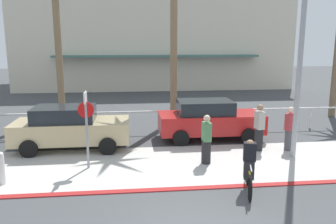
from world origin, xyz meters
TOP-DOWN VIEW (x-y plane):
  - ground_plane at (0.00, 10.00)m, footprint 80.00×80.00m
  - sidewalk_strip at (0.00, 4.20)m, footprint 44.00×4.00m
  - curb_paint at (0.00, 2.20)m, footprint 44.00×0.24m
  - building_backdrop at (0.94, 27.77)m, footprint 24.66×12.95m
  - rail_fence at (0.00, 8.50)m, footprint 19.68×0.08m
  - stop_sign_bike_lane at (-2.74, 4.18)m, footprint 0.52×0.56m
  - bollard_1 at (-5.10, 3.12)m, footprint 0.20×0.20m
  - streetlight_curb at (4.53, 4.26)m, footprint 0.24×2.54m
  - palm_tree_2 at (-5.10, 12.16)m, footprint 3.02×3.27m
  - car_tan_1 at (-3.65, 6.40)m, footprint 4.40×2.02m
  - car_red_2 at (2.03, 7.18)m, footprint 4.40×2.02m
  - cyclist_yellow_0 at (1.95, 1.93)m, footprint 0.54×1.77m
  - pedestrian_0 at (4.72, 5.26)m, footprint 0.48×0.45m
  - pedestrian_1 at (1.24, 4.17)m, footprint 0.33×0.41m
  - pedestrian_2 at (3.55, 5.37)m, footprint 0.36×0.43m

SIDE VIEW (x-z plane):
  - ground_plane at x=0.00m, z-range 0.00..0.00m
  - sidewalk_strip at x=0.00m, z-range 0.00..0.02m
  - curb_paint at x=0.00m, z-range 0.00..0.03m
  - bollard_1 at x=-5.10m, z-range 0.02..1.02m
  - cyclist_yellow_0 at x=1.95m, z-range -0.06..1.44m
  - pedestrian_1 at x=1.24m, z-range -0.06..1.66m
  - pedestrian_0 at x=4.72m, z-range -0.06..1.66m
  - rail_fence at x=0.00m, z-range 0.32..1.36m
  - pedestrian_2 at x=3.55m, z-range -0.06..1.76m
  - car_tan_1 at x=-3.65m, z-range 0.03..1.72m
  - car_red_2 at x=2.03m, z-range 0.03..1.72m
  - stop_sign_bike_lane at x=-2.74m, z-range 0.40..2.96m
  - streetlight_curb at x=4.53m, z-range 0.53..8.03m
  - building_backdrop at x=0.94m, z-range 0.02..8.93m
  - palm_tree_2 at x=-5.10m, z-range 1.79..9.52m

